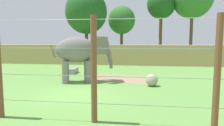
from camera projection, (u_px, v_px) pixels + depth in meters
name	position (u px, v px, depth m)	size (l,w,h in m)	color
ground_plane	(76.00, 94.00, 10.73)	(120.00, 120.00, 0.00)	#609342
dirt_patch	(121.00, 78.00, 15.24)	(4.67, 3.09, 0.01)	#937F5B
embankment_wall	(111.00, 55.00, 24.07)	(36.00, 1.80, 2.31)	tan
elephant	(81.00, 52.00, 13.84)	(3.99, 2.46, 3.09)	slate
enrichment_ball	(152.00, 80.00, 12.66)	(0.76, 0.76, 0.76)	tan
cable_fence	(45.00, 69.00, 7.14)	(12.38, 0.21, 3.66)	brown
feed_trough	(74.00, 71.00, 17.63)	(0.54, 1.41, 0.44)	gray
tree_far_left	(122.00, 20.00, 30.56)	(4.00, 4.00, 7.94)	brown
tree_left_of_centre	(161.00, 5.00, 29.41)	(4.05, 4.05, 10.14)	brown
tree_right_of_centre	(86.00, 12.00, 27.18)	(5.53, 5.53, 9.49)	brown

